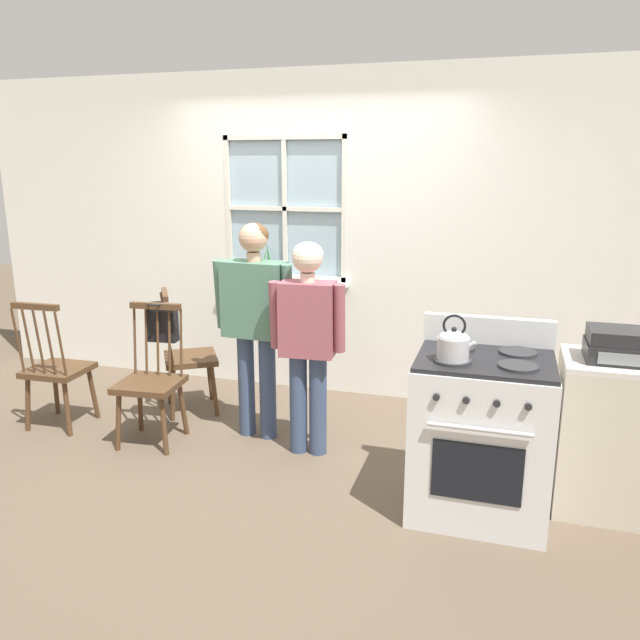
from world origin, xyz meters
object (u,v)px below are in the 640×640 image
chair_near_wall (56,370)px  person_teen_center (308,330)px  stove (481,434)px  handbag (162,323)px  chair_by_window (151,382)px  chair_center_cluster (188,358)px  stereo (619,345)px  kettle (454,344)px  side_counter (607,435)px  potted_plant (266,270)px  person_elderly_left (255,310)px

chair_near_wall → person_teen_center: bearing=-178.5°
stove → handbag: 2.39m
person_teen_center → stove: (1.16, -0.43, -0.41)m
chair_near_wall → person_teen_center: (1.95, 0.12, 0.44)m
chair_by_window → chair_center_cluster: 0.60m
chair_center_cluster → stereo: stereo is taller
chair_by_window → kettle: 2.23m
side_counter → stereo: (0.00, -0.02, 0.54)m
chair_by_window → stereo: stereo is taller
stove → side_counter: bearing=19.5°
chair_by_window → handbag: (-0.02, 0.23, 0.38)m
chair_center_cluster → potted_plant: 1.02m
potted_plant → side_counter: bearing=-27.1°
chair_near_wall → stove: bearing=172.4°
kettle → chair_near_wall: bearing=171.5°
handbag → stereo: stereo is taller
potted_plant → person_teen_center: bearing=-57.0°
kettle → side_counter: kettle is taller
kettle → stereo: kettle is taller
kettle → handbag: size_ratio=0.80×
side_counter → stereo: size_ratio=2.65×
stove → kettle: size_ratio=4.39×
kettle → side_counter: bearing=23.6°
person_teen_center → stereo: (1.85, -0.20, 0.11)m
handbag → side_counter: 3.03m
person_teen_center → stereo: size_ratio=4.30×
chair_by_window → chair_near_wall: (-0.83, 0.03, 0.00)m
handbag → side_counter: size_ratio=0.34×
side_counter → potted_plant: bearing=152.9°
chair_near_wall → potted_plant: size_ratio=3.02×
chair_near_wall → stereo: 3.85m
kettle → handbag: bearing=163.3°
person_teen_center → side_counter: 1.91m
chair_near_wall → person_elderly_left: (1.51, 0.27, 0.50)m
person_teen_center → potted_plant: person_teen_center is taller
chair_center_cluster → person_elderly_left: person_elderly_left is taller
person_elderly_left → potted_plant: 1.05m
chair_center_cluster → potted_plant: potted_plant is taller
chair_center_cluster → stove: bearing=-143.1°
chair_center_cluster → chair_near_wall: bearing=92.8°
chair_center_cluster → stove: size_ratio=0.91×
handbag → potted_plant: bearing=69.5°
stove → handbag: bearing=167.6°
person_elderly_left → handbag: (-0.71, -0.07, -0.13)m
chair_center_cluster → handbag: 0.52m
potted_plant → stereo: size_ratio=0.96×
potted_plant → handbag: bearing=-110.5°
stove → chair_center_cluster: bearing=159.4°
side_counter → chair_by_window: bearing=179.4°
kettle → person_teen_center: bearing=150.7°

